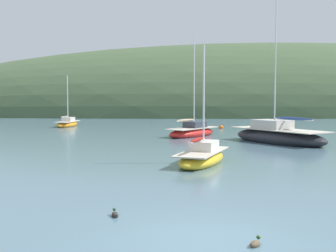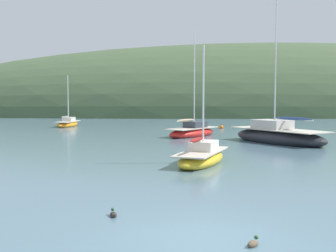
{
  "view_description": "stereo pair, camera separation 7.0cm",
  "coord_description": "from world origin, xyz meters",
  "px_view_note": "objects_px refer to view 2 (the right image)",
  "views": [
    {
      "loc": [
        -1.24,
        -9.34,
        3.17
      ],
      "look_at": [
        0.0,
        20.0,
        1.2
      ],
      "focal_mm": 45.88,
      "sensor_mm": 36.0,
      "label": 1
    },
    {
      "loc": [
        -1.17,
        -9.35,
        3.17
      ],
      "look_at": [
        0.0,
        20.0,
        1.2
      ],
      "focal_mm": 45.88,
      "sensor_mm": 36.0,
      "label": 2
    }
  ],
  "objects_px": {
    "sailboat_yellow_far": "(68,124)",
    "mooring_buoy_outer": "(221,127)",
    "sailboat_teal_outer": "(278,136)",
    "duck_lone_left": "(113,215)",
    "sailboat_navy_dinghy": "(202,157)",
    "duck_lone_right": "(253,244)",
    "sailboat_grey_yawl": "(192,132)"
  },
  "relations": [
    {
      "from": "sailboat_yellow_far",
      "to": "mooring_buoy_outer",
      "type": "relative_size",
      "value": 10.56
    },
    {
      "from": "sailboat_yellow_far",
      "to": "mooring_buoy_outer",
      "type": "distance_m",
      "value": 16.65
    },
    {
      "from": "sailboat_yellow_far",
      "to": "duck_lone_left",
      "type": "distance_m",
      "value": 36.57
    },
    {
      "from": "sailboat_grey_yawl",
      "to": "duck_lone_left",
      "type": "xyz_separation_m",
      "value": [
        -4.39,
        -23.46,
        -0.31
      ]
    },
    {
      "from": "duck_lone_right",
      "to": "mooring_buoy_outer",
      "type": "bearing_deg",
      "value": 81.72
    },
    {
      "from": "duck_lone_left",
      "to": "mooring_buoy_outer",
      "type": "bearing_deg",
      "value": 75.63
    },
    {
      "from": "sailboat_grey_yawl",
      "to": "duck_lone_left",
      "type": "relative_size",
      "value": 20.08
    },
    {
      "from": "sailboat_yellow_far",
      "to": "duck_lone_left",
      "type": "height_order",
      "value": "sailboat_yellow_far"
    },
    {
      "from": "sailboat_teal_outer",
      "to": "duck_lone_left",
      "type": "xyz_separation_m",
      "value": [
        -9.88,
        -18.2,
        -0.42
      ]
    },
    {
      "from": "sailboat_navy_dinghy",
      "to": "mooring_buoy_outer",
      "type": "height_order",
      "value": "sailboat_navy_dinghy"
    },
    {
      "from": "sailboat_teal_outer",
      "to": "sailboat_navy_dinghy",
      "type": "relative_size",
      "value": 1.93
    },
    {
      "from": "sailboat_yellow_far",
      "to": "mooring_buoy_outer",
      "type": "bearing_deg",
      "value": -13.08
    },
    {
      "from": "sailboat_navy_dinghy",
      "to": "duck_lone_right",
      "type": "bearing_deg",
      "value": -91.27
    },
    {
      "from": "sailboat_grey_yawl",
      "to": "duck_lone_left",
      "type": "bearing_deg",
      "value": -100.6
    },
    {
      "from": "sailboat_navy_dinghy",
      "to": "mooring_buoy_outer",
      "type": "xyz_separation_m",
      "value": [
        4.74,
        22.91,
        -0.2
      ]
    },
    {
      "from": "sailboat_yellow_far",
      "to": "duck_lone_right",
      "type": "distance_m",
      "value": 39.7
    },
    {
      "from": "sailboat_teal_outer",
      "to": "sailboat_grey_yawl",
      "type": "distance_m",
      "value": 7.6
    },
    {
      "from": "mooring_buoy_outer",
      "to": "duck_lone_left",
      "type": "xyz_separation_m",
      "value": [
        -8.18,
        -31.91,
        -0.07
      ]
    },
    {
      "from": "sailboat_grey_yawl",
      "to": "sailboat_navy_dinghy",
      "type": "height_order",
      "value": "sailboat_grey_yawl"
    },
    {
      "from": "sailboat_teal_outer",
      "to": "sailboat_yellow_far",
      "type": "height_order",
      "value": "sailboat_teal_outer"
    },
    {
      "from": "sailboat_grey_yawl",
      "to": "mooring_buoy_outer",
      "type": "xyz_separation_m",
      "value": [
        3.78,
        8.45,
        -0.25
      ]
    },
    {
      "from": "duck_lone_right",
      "to": "duck_lone_left",
      "type": "relative_size",
      "value": 0.88
    },
    {
      "from": "sailboat_navy_dinghy",
      "to": "duck_lone_right",
      "type": "relative_size",
      "value": 15.58
    },
    {
      "from": "sailboat_navy_dinghy",
      "to": "mooring_buoy_outer",
      "type": "bearing_deg",
      "value": 78.31
    },
    {
      "from": "sailboat_yellow_far",
      "to": "duck_lone_right",
      "type": "height_order",
      "value": "sailboat_yellow_far"
    },
    {
      "from": "sailboat_grey_yawl",
      "to": "sailboat_yellow_far",
      "type": "xyz_separation_m",
      "value": [
        -12.43,
        12.22,
        -0.07
      ]
    },
    {
      "from": "sailboat_yellow_far",
      "to": "duck_lone_right",
      "type": "xyz_separation_m",
      "value": [
        11.22,
        -38.08,
        -0.25
      ]
    },
    {
      "from": "duck_lone_right",
      "to": "duck_lone_left",
      "type": "distance_m",
      "value": 3.99
    },
    {
      "from": "sailboat_grey_yawl",
      "to": "duck_lone_right",
      "type": "bearing_deg",
      "value": -92.68
    },
    {
      "from": "mooring_buoy_outer",
      "to": "duck_lone_right",
      "type": "distance_m",
      "value": 34.68
    },
    {
      "from": "sailboat_yellow_far",
      "to": "mooring_buoy_outer",
      "type": "xyz_separation_m",
      "value": [
        16.22,
        -3.77,
        -0.18
      ]
    },
    {
      "from": "sailboat_navy_dinghy",
      "to": "duck_lone_right",
      "type": "xyz_separation_m",
      "value": [
        -0.25,
        -11.41,
        -0.27
      ]
    }
  ]
}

